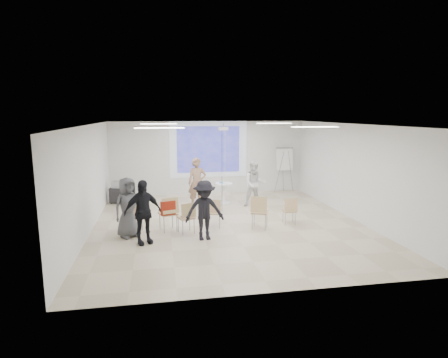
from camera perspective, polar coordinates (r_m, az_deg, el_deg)
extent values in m
cube|color=beige|center=(11.49, 0.70, -7.09)|extent=(8.00, 9.00, 0.10)
cube|color=white|center=(10.98, 0.73, 8.56)|extent=(8.00, 9.00, 0.10)
cube|color=silver|center=(15.58, -2.40, 3.27)|extent=(8.00, 0.10, 3.00)
cube|color=silver|center=(11.12, -20.25, -0.07)|extent=(0.10, 9.00, 3.00)
cube|color=silver|center=(12.52, 19.25, 1.06)|extent=(0.10, 9.00, 3.00)
cube|color=silver|center=(15.48, -2.38, 4.53)|extent=(3.20, 0.01, 2.30)
cube|color=#2E329D|center=(15.46, -2.37, 4.52)|extent=(2.60, 0.01, 1.90)
cylinder|color=white|center=(13.94, -0.03, -3.68)|extent=(0.50, 0.50, 0.05)
cylinder|color=white|center=(13.86, -0.03, -2.27)|extent=(0.14, 0.14, 0.70)
cylinder|color=white|center=(13.79, -0.03, -0.73)|extent=(0.68, 0.68, 0.04)
cube|color=silver|center=(13.76, 0.21, -0.64)|extent=(0.24, 0.19, 0.01)
cube|color=#429FC8|center=(13.83, -0.42, -0.54)|extent=(0.16, 0.22, 0.02)
imported|color=#A17A62|center=(13.21, -4.12, -0.11)|extent=(0.76, 0.53, 2.02)
imported|color=white|center=(13.44, 4.72, -0.36)|extent=(0.96, 0.81, 1.83)
cube|color=silver|center=(13.42, -3.48, 1.44)|extent=(0.04, 0.11, 0.04)
cube|color=white|center=(13.58, 3.74, 1.14)|extent=(0.05, 0.12, 0.04)
cube|color=tan|center=(10.85, -12.93, -5.74)|extent=(0.53, 0.53, 0.04)
cube|color=tan|center=(10.61, -12.62, -4.75)|extent=(0.40, 0.23, 0.38)
cylinder|color=gray|center=(10.71, -13.40, -7.19)|extent=(0.03, 0.03, 0.42)
cylinder|color=gray|center=(10.81, -11.77, -6.96)|extent=(0.03, 0.03, 0.42)
cylinder|color=gray|center=(11.00, -13.97, -6.75)|extent=(0.03, 0.03, 0.42)
cylinder|color=gray|center=(11.11, -12.38, -6.53)|extent=(0.03, 0.03, 0.42)
cube|color=tan|center=(10.83, -8.51, -5.22)|extent=(0.59, 0.59, 0.04)
cube|color=tan|center=(10.55, -8.16, -4.05)|extent=(0.48, 0.23, 0.45)
cylinder|color=gray|center=(10.67, -9.11, -6.91)|extent=(0.03, 0.03, 0.49)
cylinder|color=gray|center=(10.79, -7.19, -6.67)|extent=(0.03, 0.03, 0.49)
cylinder|color=gray|center=(11.02, -9.74, -6.38)|extent=(0.03, 0.03, 0.49)
cylinder|color=gray|center=(11.13, -7.87, -6.16)|extent=(0.03, 0.03, 0.49)
cube|color=tan|center=(10.56, -5.79, -5.86)|extent=(0.52, 0.52, 0.04)
cube|color=tan|center=(10.32, -5.41, -4.80)|extent=(0.42, 0.20, 0.40)
cylinder|color=gray|center=(10.42, -6.30, -7.41)|extent=(0.03, 0.03, 0.44)
cylinder|color=gray|center=(10.54, -4.57, -7.18)|extent=(0.03, 0.03, 0.44)
cylinder|color=gray|center=(10.72, -6.95, -6.91)|extent=(0.03, 0.03, 0.44)
cylinder|color=gray|center=(10.84, -5.26, -6.70)|extent=(0.03, 0.03, 0.44)
cube|color=tan|center=(11.05, -1.53, -5.16)|extent=(0.48, 0.48, 0.04)
cube|color=tan|center=(10.80, -1.57, -4.19)|extent=(0.42, 0.16, 0.39)
cylinder|color=gray|center=(10.96, -2.42, -6.51)|extent=(0.02, 0.02, 0.43)
cylinder|color=gray|center=(10.95, -0.69, -6.52)|extent=(0.02, 0.02, 0.43)
cylinder|color=gray|center=(11.27, -2.33, -6.03)|extent=(0.02, 0.02, 0.43)
cylinder|color=#93959B|center=(11.26, -0.65, -6.04)|extent=(0.02, 0.02, 0.43)
cube|color=tan|center=(10.93, 5.48, -5.03)|extent=(0.61, 0.61, 0.04)
cube|color=tan|center=(10.65, 5.34, -3.89)|extent=(0.47, 0.27, 0.44)
cylinder|color=#97999F|center=(10.85, 4.33, -6.53)|extent=(0.03, 0.03, 0.49)
cylinder|color=gray|center=(10.80, 6.31, -6.64)|extent=(0.03, 0.03, 0.49)
cylinder|color=#93959B|center=(11.20, 4.62, -6.00)|extent=(0.03, 0.03, 0.49)
cylinder|color=gray|center=(11.16, 6.55, -6.10)|extent=(0.03, 0.03, 0.49)
cube|color=tan|center=(11.54, 9.93, -4.77)|extent=(0.42, 0.42, 0.04)
cube|color=tan|center=(11.32, 10.19, -3.89)|extent=(0.39, 0.11, 0.37)
cylinder|color=#93959B|center=(11.42, 9.33, -6.02)|extent=(0.02, 0.02, 0.40)
cylinder|color=gray|center=(11.49, 10.84, -5.95)|extent=(0.02, 0.02, 0.40)
cylinder|color=#93969B|center=(11.71, 8.97, -5.60)|extent=(0.02, 0.02, 0.40)
cylinder|color=gray|center=(11.78, 10.44, -5.54)|extent=(0.02, 0.02, 0.40)
cube|color=#9E2413|center=(10.56, -8.51, -4.39)|extent=(0.42, 0.21, 0.39)
imported|color=black|center=(10.57, -5.80, -5.66)|extent=(0.38, 0.32, 0.03)
imported|color=black|center=(9.77, -12.32, -4.26)|extent=(1.28, 1.04, 1.92)
imported|color=black|center=(9.89, -3.00, -4.19)|extent=(1.22, 0.74, 1.81)
imported|color=#545559|center=(10.41, -14.46, -3.69)|extent=(1.07, 0.99, 1.84)
cylinder|color=gray|center=(15.89, 8.42, 1.10)|extent=(0.32, 0.23, 1.76)
cylinder|color=gray|center=(16.03, 10.13, 1.13)|extent=(0.34, 0.20, 1.76)
cylinder|color=gray|center=(16.26, 8.96, 1.28)|extent=(0.04, 0.40, 1.75)
cube|color=white|center=(16.00, 9.21, 3.11)|extent=(0.70, 0.23, 0.98)
cube|color=gray|center=(15.99, 9.22, 4.72)|extent=(0.72, 0.09, 0.07)
cube|color=black|center=(14.55, -15.82, -2.34)|extent=(0.64, 0.55, 0.56)
cube|color=#96989E|center=(14.47, -15.89, -0.79)|extent=(0.45, 0.41, 0.24)
cylinder|color=black|center=(14.52, -16.80, -3.53)|extent=(0.08, 0.08, 0.07)
cylinder|color=black|center=(14.39, -15.13, -3.58)|extent=(0.08, 0.08, 0.07)
cylinder|color=black|center=(14.83, -16.39, -3.23)|extent=(0.08, 0.08, 0.07)
cylinder|color=black|center=(14.69, -14.74, -3.28)|extent=(0.08, 0.08, 0.07)
cube|color=white|center=(12.48, -0.11, 7.68)|extent=(0.30, 0.25, 0.10)
cylinder|color=gray|center=(12.48, -0.11, 8.19)|extent=(0.04, 0.04, 0.14)
cylinder|color=black|center=(12.53, -0.31, 1.10)|extent=(0.01, 0.01, 2.77)
cylinder|color=white|center=(12.53, 0.15, 1.10)|extent=(0.01, 0.01, 2.77)
cube|color=white|center=(12.79, -9.91, 8.27)|extent=(1.20, 0.30, 0.02)
cube|color=white|center=(13.42, 7.62, 8.40)|extent=(1.20, 0.30, 0.02)
cube|color=white|center=(9.29, -9.81, 7.66)|extent=(1.20, 0.30, 0.02)
cube|color=white|center=(10.14, 13.65, 7.71)|extent=(1.20, 0.30, 0.02)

